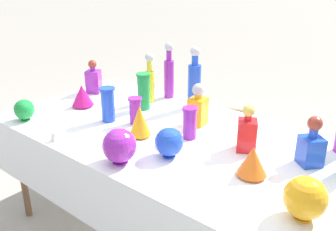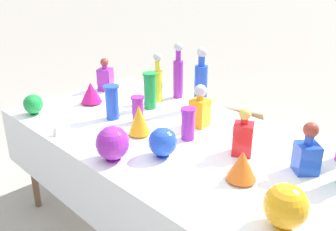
# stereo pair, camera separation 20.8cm
# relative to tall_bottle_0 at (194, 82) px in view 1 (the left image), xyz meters

# --- Properties ---
(display_table) EXTENTS (2.03, 1.07, 0.76)m
(display_table) POSITION_rel_tall_bottle_0_xyz_m (0.11, -0.45, -0.23)
(display_table) COLOR white
(display_table) RESTS_ON ground
(tall_bottle_0) EXTENTS (0.08, 0.08, 0.41)m
(tall_bottle_0) POSITION_rel_tall_bottle_0_xyz_m (0.00, 0.00, 0.00)
(tall_bottle_0) COLOR blue
(tall_bottle_0) RESTS_ON display_table
(tall_bottle_2) EXTENTS (0.06, 0.06, 0.34)m
(tall_bottle_2) POSITION_rel_tall_bottle_0_xyz_m (-0.30, -0.10, -0.03)
(tall_bottle_2) COLOR yellow
(tall_bottle_2) RESTS_ON display_table
(tall_bottle_3) EXTENTS (0.07, 0.07, 0.39)m
(tall_bottle_3) POSITION_rel_tall_bottle_0_xyz_m (-0.26, 0.06, -0.00)
(tall_bottle_3) COLOR purple
(tall_bottle_3) RESTS_ON display_table
(square_decanter_0) EXTENTS (0.13, 0.13, 0.25)m
(square_decanter_0) POSITION_rel_tall_bottle_0_xyz_m (0.56, -0.32, -0.08)
(square_decanter_0) COLOR red
(square_decanter_0) RESTS_ON display_table
(square_decanter_1) EXTENTS (0.11, 0.11, 0.25)m
(square_decanter_1) POSITION_rel_tall_bottle_0_xyz_m (0.18, -0.21, -0.07)
(square_decanter_1) COLOR orange
(square_decanter_1) RESTS_ON display_table
(square_decanter_2) EXTENTS (0.13, 0.13, 0.24)m
(square_decanter_2) POSITION_rel_tall_bottle_0_xyz_m (-0.75, -0.21, -0.08)
(square_decanter_2) COLOR purple
(square_decanter_2) RESTS_ON display_table
(square_decanter_3) EXTENTS (0.14, 0.14, 0.25)m
(square_decanter_3) POSITION_rel_tall_bottle_0_xyz_m (0.86, -0.26, -0.08)
(square_decanter_3) COLOR blue
(square_decanter_3) RESTS_ON display_table
(slender_vase_0) EXTENTS (0.09, 0.09, 0.24)m
(slender_vase_0) POSITION_rel_tall_bottle_0_xyz_m (-0.24, -0.22, -0.05)
(slender_vase_0) COLOR #198C38
(slender_vase_0) RESTS_ON display_table
(slender_vase_1) EXTENTS (0.10, 0.10, 0.21)m
(slender_vase_1) POSITION_rel_tall_bottle_0_xyz_m (-0.27, -0.51, -0.06)
(slender_vase_1) COLOR blue
(slender_vase_1) RESTS_ON display_table
(slender_vase_2) EXTENTS (0.08, 0.08, 0.16)m
(slender_vase_2) POSITION_rel_tall_bottle_0_xyz_m (-0.11, -0.44, -0.09)
(slender_vase_2) COLOR purple
(slender_vase_2) RESTS_ON display_table
(slender_vase_3) EXTENTS (0.08, 0.08, 0.18)m
(slender_vase_3) POSITION_rel_tall_bottle_0_xyz_m (0.25, -0.39, -0.08)
(slender_vase_3) COLOR purple
(slender_vase_3) RESTS_ON display_table
(fluted_vase_0) EXTENTS (0.14, 0.14, 0.14)m
(fluted_vase_0) POSITION_rel_tall_bottle_0_xyz_m (0.70, -0.53, -0.10)
(fluted_vase_0) COLOR orange
(fluted_vase_0) RESTS_ON display_table
(fluted_vase_1) EXTENTS (0.12, 0.12, 0.18)m
(fluted_vase_1) POSITION_rel_tall_bottle_0_xyz_m (0.03, -0.55, -0.09)
(fluted_vase_1) COLOR orange
(fluted_vase_1) RESTS_ON display_table
(fluted_vase_2) EXTENTS (0.15, 0.15, 0.15)m
(fluted_vase_2) POSITION_rel_tall_bottle_0_xyz_m (-0.58, -0.45, -0.10)
(fluted_vase_2) COLOR #C61972
(fluted_vase_2) RESTS_ON display_table
(round_bowl_0) EXTENTS (0.12, 0.12, 0.13)m
(round_bowl_0) POSITION_rel_tall_bottle_0_xyz_m (-0.67, -0.83, -0.11)
(round_bowl_0) COLOR #198C38
(round_bowl_0) RESTS_ON display_table
(round_bowl_1) EXTENTS (0.16, 0.16, 0.17)m
(round_bowl_1) POSITION_rel_tall_bottle_0_xyz_m (0.99, -0.68, -0.09)
(round_bowl_1) COLOR orange
(round_bowl_1) RESTS_ON display_table
(round_bowl_2) EXTENTS (0.14, 0.14, 0.15)m
(round_bowl_2) POSITION_rel_tall_bottle_0_xyz_m (0.30, -0.62, -0.10)
(round_bowl_2) COLOR blue
(round_bowl_2) RESTS_ON display_table
(round_bowl_3) EXTENTS (0.17, 0.17, 0.17)m
(round_bowl_3) POSITION_rel_tall_bottle_0_xyz_m (0.16, -0.82, -0.09)
(round_bowl_3) COLOR purple
(round_bowl_3) RESTS_ON display_table
(price_tag_left) EXTENTS (0.05, 0.02, 0.05)m
(price_tag_left) POSITION_rel_tall_bottle_0_xyz_m (-0.29, -0.89, -0.15)
(price_tag_left) COLOR white
(price_tag_left) RESTS_ON display_table
(cardboard_box_behind_left) EXTENTS (0.64, 0.51, 0.48)m
(cardboard_box_behind_left) POSITION_rel_tall_bottle_0_xyz_m (-0.26, 0.67, -0.74)
(cardboard_box_behind_left) COLOR tan
(cardboard_box_behind_left) RESTS_ON ground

